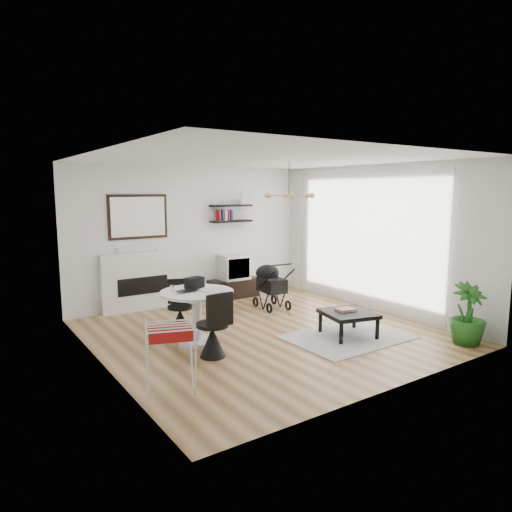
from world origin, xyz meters
TOP-DOWN VIEW (x-y plane):
  - floor at (0.00, 0.00)m, footprint 5.00×5.00m
  - ceiling at (0.00, 0.00)m, footprint 5.00×5.00m
  - wall_back at (0.00, 2.50)m, footprint 5.00×0.00m
  - wall_left at (-2.50, 0.00)m, footprint 0.00×5.00m
  - wall_right at (2.50, 0.00)m, footprint 0.00×5.00m
  - sheer_curtain at (2.40, 0.20)m, footprint 0.04×3.60m
  - fireplace at (-1.10, 2.42)m, footprint 1.50×0.17m
  - shelf_lower at (0.83, 2.37)m, footprint 0.90×0.25m
  - shelf_upper at (0.83, 2.37)m, footprint 0.90×0.25m
  - pendant_lamp at (0.70, 0.30)m, footprint 0.90×0.90m
  - tv_console at (0.83, 2.30)m, footprint 1.07×0.37m
  - crt_tv at (0.82, 2.30)m, footprint 0.59×0.51m
  - dining_table at (-1.10, 0.15)m, footprint 1.07×1.07m
  - laptop at (-1.23, 0.13)m, footprint 0.39×0.28m
  - black_bag at (-1.03, 0.37)m, footprint 0.30×0.22m
  - newspaper at (-0.87, 0.03)m, footprint 0.41×0.36m
  - drinking_glass at (-1.40, 0.34)m, footprint 0.06×0.06m
  - chair_far at (-1.07, 0.80)m, footprint 0.43×0.44m
  - chair_near at (-1.18, -0.48)m, footprint 0.43×0.44m
  - drying_rack at (-2.12, -1.22)m, footprint 0.66×0.64m
  - stroller at (1.00, 1.22)m, footprint 0.53×0.78m
  - rug at (0.92, -0.91)m, footprint 1.80×1.30m
  - coffee_table at (0.97, -0.87)m, footprint 0.88×0.88m
  - magazines at (0.97, -0.80)m, footprint 0.30×0.26m
  - potted_plant at (2.13, -2.10)m, footprint 0.62×0.62m

SIDE VIEW (x-z plane):
  - floor at x=0.00m, z-range 0.00..0.00m
  - rug at x=0.92m, z-range 0.00..0.01m
  - tv_console at x=0.83m, z-range 0.00..0.40m
  - chair_far at x=-1.07m, z-range -0.15..0.67m
  - chair_near at x=-1.18m, z-range -0.17..0.74m
  - coffee_table at x=0.97m, z-range 0.16..0.53m
  - stroller at x=1.00m, z-range -0.07..0.85m
  - magazines at x=0.97m, z-range 0.39..0.42m
  - drying_rack at x=-2.12m, z-range 0.02..0.82m
  - potted_plant at x=2.13m, z-range 0.00..0.90m
  - dining_table at x=-1.10m, z-range 0.12..0.91m
  - crt_tv at x=0.82m, z-range 0.40..0.91m
  - fireplace at x=-1.10m, z-range -0.39..1.77m
  - newspaper at x=-0.87m, z-range 0.78..0.79m
  - laptop at x=-1.23m, z-range 0.78..0.81m
  - drinking_glass at x=-1.40m, z-range 0.78..0.87m
  - black_bag at x=-1.03m, z-range 0.78..0.94m
  - wall_back at x=0.00m, z-range -1.15..3.85m
  - wall_left at x=-2.50m, z-range -1.15..3.85m
  - wall_right at x=2.50m, z-range -1.15..3.85m
  - sheer_curtain at x=2.40m, z-range 0.05..2.65m
  - shelf_lower at x=0.83m, z-range 1.58..1.62m
  - shelf_upper at x=0.83m, z-range 1.90..1.94m
  - pendant_lamp at x=0.70m, z-range 2.10..2.20m
  - ceiling at x=0.00m, z-range 2.70..2.70m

